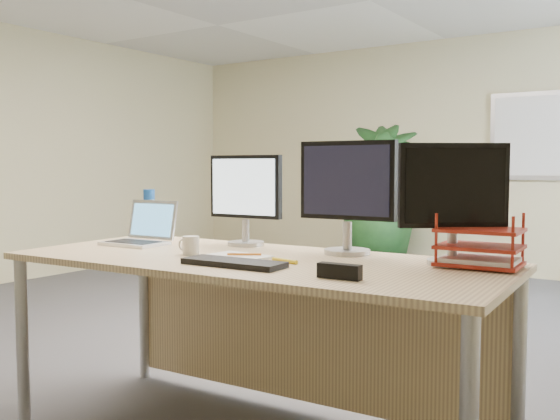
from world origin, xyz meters
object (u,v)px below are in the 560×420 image
Objects in this scene: laptop at (143,233)px; monitor_right at (347,189)px; desk at (269,294)px; floor_plant at (378,208)px; monitor_left at (245,194)px.

monitor_right is at bearing 13.45° from laptop.
floor_plant is at bearing 108.70° from desk.
monitor_left is at bearing -179.30° from monitor_right.
laptop is (-0.76, -0.04, 0.23)m from desk.
monitor_right is (0.57, 0.01, 0.03)m from monitor_left.
monitor_right is at bearing 36.46° from desk.
floor_plant is at bearing 113.10° from monitor_right.
floor_plant is 4.74× the size of laptop.
desk is 6.94× the size of laptop.
monitor_left is at bearing -74.07° from floor_plant.
monitor_left is 0.88× the size of monitor_right.
laptop is at bearing -152.98° from monitor_left.
monitor_right is (0.28, 0.21, 0.47)m from desk.
laptop is at bearing -166.55° from monitor_right.
floor_plant reaches higher than laptop.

